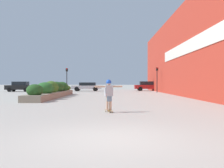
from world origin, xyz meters
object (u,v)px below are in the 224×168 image
Objects in this scene: car_center_right at (88,86)px; traffic_light_right at (158,75)px; car_center_left at (149,86)px; skateboarder at (110,92)px; car_rightmost at (218,86)px; skateboard at (110,111)px; car_leftmost at (21,86)px; traffic_light_left at (68,76)px.

traffic_light_right reaches higher than car_center_right.
skateboarder is at bearing -11.64° from car_center_left.
car_center_left reaches higher than car_rightmost.
skateboard is 0.19× the size of car_leftmost.
car_center_left is 14.47m from traffic_light_left.
car_center_left is 1.34× the size of traffic_light_right.
traffic_light_right reaches higher than skateboard.
car_rightmost reaches higher than skateboard.
skateboard is 29.98m from car_leftmost.
skateboard is at bearing -11.64° from car_center_left.
car_center_right is 12.10m from traffic_light_right.
car_center_left is 1.05× the size of car_rightmost.
skateboard is 31.86m from car_rightmost.
traffic_light_left is 0.97× the size of traffic_light_right.
traffic_light_left is at bearing 84.26° from skateboarder.
skateboarder is 23.96m from traffic_light_right.
car_center_left is 7.55m from traffic_light_right.
car_center_left reaches higher than car_leftmost.
car_center_left is at bearing 57.69° from skateboard.
skateboarder is 29.97m from car_leftmost.
traffic_light_left reaches higher than car_rightmost.
traffic_light_left is at bearing -59.92° from car_center_left.
car_center_left reaches higher than skateboard.
car_rightmost is (30.51, 0.73, -0.01)m from car_leftmost.
traffic_light_left is (7.81, -3.30, 1.52)m from car_leftmost.
traffic_light_left is (-6.19, 23.21, 1.35)m from skateboarder.
car_center_left is (20.26, 3.92, 0.04)m from car_leftmost.
traffic_light_right is (0.17, -7.39, 1.55)m from car_center_left.
car_rightmost is 23.11m from traffic_light_left.
car_leftmost is (-14.00, 26.50, -0.17)m from skateboarder.
skateboarder is at bearing -20.67° from skateboard.
traffic_light_left is (-6.19, 23.21, 2.25)m from skateboard.
car_leftmost reaches higher than skateboarder.
traffic_light_left reaches higher than skateboarder.
car_leftmost is 0.89× the size of car_rightmost.
car_center_left reaches higher than skateboarder.
skateboarder reaches higher than car_center_right.
skateboard is 0.17× the size of car_rightmost.
car_rightmost is 1.28× the size of traffic_light_right.
car_leftmost reaches higher than skateboard.
skateboarder is 0.32× the size of car_rightmost.
skateboard is 0.16× the size of car_center_right.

